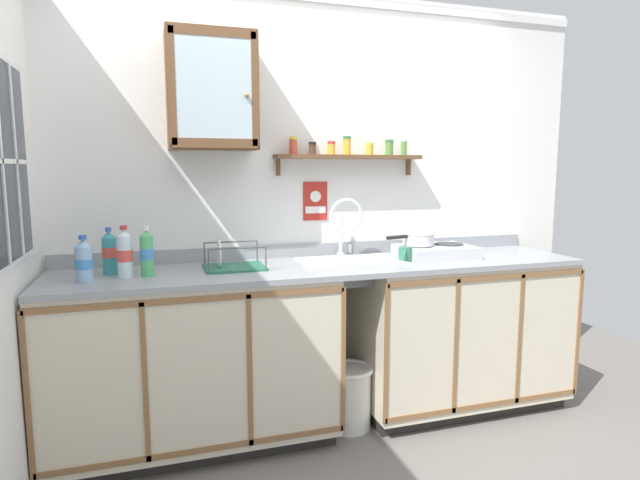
# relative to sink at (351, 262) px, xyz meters

# --- Properties ---
(floor) EXTENTS (6.04, 6.04, 0.00)m
(floor) POSITION_rel_sink_xyz_m (-0.15, -0.35, -0.96)
(floor) COLOR slate
(floor) RESTS_ON ground
(back_wall) EXTENTS (3.64, 0.07, 2.54)m
(back_wall) POSITION_rel_sink_xyz_m (-0.15, 0.29, 0.32)
(back_wall) COLOR white
(back_wall) RESTS_ON ground
(lower_cabinet_run) EXTENTS (1.50, 0.63, 0.93)m
(lower_cabinet_run) POSITION_rel_sink_xyz_m (-0.91, -0.04, -0.49)
(lower_cabinet_run) COLOR black
(lower_cabinet_run) RESTS_ON ground
(lower_cabinet_run_right) EXTENTS (1.31, 0.63, 0.93)m
(lower_cabinet_run_right) POSITION_rel_sink_xyz_m (0.71, -0.04, -0.49)
(lower_cabinet_run_right) COLOR black
(lower_cabinet_run_right) RESTS_ON ground
(countertop) EXTENTS (3.00, 0.65, 0.03)m
(countertop) POSITION_rel_sink_xyz_m (-0.15, -0.04, -0.01)
(countertop) COLOR gray
(countertop) RESTS_ON lower_cabinet_run
(backsplash) EXTENTS (3.00, 0.02, 0.08)m
(backsplash) POSITION_rel_sink_xyz_m (-0.15, 0.26, 0.04)
(backsplash) COLOR gray
(backsplash) RESTS_ON countertop
(sink) EXTENTS (0.59, 0.44, 0.48)m
(sink) POSITION_rel_sink_xyz_m (0.00, 0.00, 0.00)
(sink) COLOR silver
(sink) RESTS_ON countertop
(hot_plate_stove) EXTENTS (0.44, 0.33, 0.08)m
(hot_plate_stove) POSITION_rel_sink_xyz_m (0.55, -0.01, 0.04)
(hot_plate_stove) COLOR silver
(hot_plate_stove) RESTS_ON countertop
(saucepan) EXTENTS (0.34, 0.20, 0.08)m
(saucepan) POSITION_rel_sink_xyz_m (0.44, 0.01, 0.12)
(saucepan) COLOR silver
(saucepan) RESTS_ON hot_plate_stove
(bottle_soda_green_0) EXTENTS (0.07, 0.07, 0.25)m
(bottle_soda_green_0) POSITION_rel_sink_xyz_m (-1.13, -0.08, 0.12)
(bottle_soda_green_0) COLOR #4CB266
(bottle_soda_green_0) RESTS_ON countertop
(bottle_water_blue_1) EXTENTS (0.08, 0.08, 0.23)m
(bottle_water_blue_1) POSITION_rel_sink_xyz_m (-1.41, -0.12, 0.10)
(bottle_water_blue_1) COLOR #8CB7E0
(bottle_water_blue_1) RESTS_ON countertop
(bottle_detergent_teal_2) EXTENTS (0.07, 0.07, 0.24)m
(bottle_detergent_teal_2) POSITION_rel_sink_xyz_m (-1.31, 0.03, 0.11)
(bottle_detergent_teal_2) COLOR teal
(bottle_detergent_teal_2) RESTS_ON countertop
(bottle_water_clear_3) EXTENTS (0.08, 0.08, 0.26)m
(bottle_water_clear_3) POSITION_rel_sink_xyz_m (-1.23, -0.07, 0.12)
(bottle_water_clear_3) COLOR silver
(bottle_water_clear_3) RESTS_ON countertop
(dish_rack) EXTENTS (0.32, 0.27, 0.16)m
(dish_rack) POSITION_rel_sink_xyz_m (-0.69, -0.00, 0.02)
(dish_rack) COLOR #26664C
(dish_rack) RESTS_ON countertop
(mug) EXTENTS (0.08, 0.11, 0.09)m
(mug) POSITION_rel_sink_xyz_m (0.30, -0.10, 0.05)
(mug) COLOR #337259
(mug) RESTS_ON countertop
(wall_cabinet) EXTENTS (0.47, 0.29, 0.62)m
(wall_cabinet) POSITION_rel_sink_xyz_m (-0.76, 0.13, 0.95)
(wall_cabinet) COLOR brown
(spice_shelf) EXTENTS (0.92, 0.14, 0.23)m
(spice_shelf) POSITION_rel_sink_xyz_m (0.06, 0.20, 0.63)
(spice_shelf) COLOR brown
(warning_sign) EXTENTS (0.15, 0.01, 0.24)m
(warning_sign) POSITION_rel_sink_xyz_m (-0.14, 0.26, 0.34)
(warning_sign) COLOR #B2261E
(window) EXTENTS (0.03, 0.69, 0.87)m
(window) POSITION_rel_sink_xyz_m (-1.66, -0.33, 0.57)
(window) COLOR #262D38
(trash_bin) EXTENTS (0.29, 0.29, 0.36)m
(trash_bin) POSITION_rel_sink_xyz_m (-0.05, -0.12, -0.77)
(trash_bin) COLOR silver
(trash_bin) RESTS_ON ground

